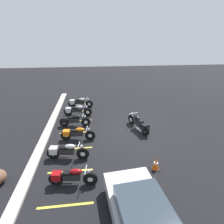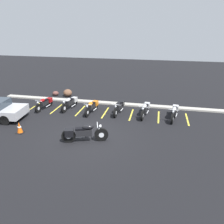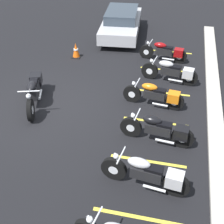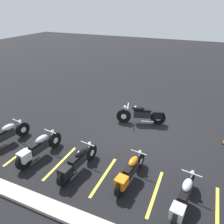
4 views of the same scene
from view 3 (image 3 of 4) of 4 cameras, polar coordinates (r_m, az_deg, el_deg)
ground at (r=11.11m, az=-11.97°, el=1.15°), size 60.00×60.00×0.00m
motorcycle_black_featured at (r=11.09m, az=-14.11°, el=3.91°), size 2.39×1.04×0.97m
parked_bike_0 at (r=13.94m, az=9.73°, el=10.81°), size 0.62×2.08×0.82m
parked_bike_1 at (r=12.27m, az=10.95°, el=7.27°), size 0.70×2.19×0.86m
parked_bike_2 at (r=10.72m, az=8.11°, el=3.09°), size 0.64×2.12×0.84m
parked_bike_3 at (r=9.16m, az=8.82°, el=-3.21°), size 0.65×2.19×0.86m
parked_bike_4 at (r=7.79m, az=6.77°, el=-11.21°), size 0.69×2.26×0.89m
car_silver at (r=16.46m, az=1.72°, el=16.04°), size 4.45×2.19×1.29m
concrete_curb at (r=10.33m, az=18.43°, el=-2.58°), size 18.00×0.50×0.12m
traffic_cone at (r=14.26m, az=-6.61°, el=11.11°), size 0.40×0.40×0.67m
stall_line_0 at (r=15.06m, az=10.37°, el=10.81°), size 0.10×2.10×0.00m
stall_line_1 at (r=13.38m, az=9.76°, el=7.64°), size 0.10×2.10×0.00m
stall_line_2 at (r=11.75m, az=8.98°, el=3.57°), size 0.10×2.10×0.00m
stall_line_3 at (r=10.21m, az=7.97°, el=-1.77°), size 0.10×2.10×0.00m
stall_line_4 at (r=8.79m, az=6.61°, el=-8.92°), size 0.10×2.10×0.00m
stall_line_5 at (r=7.56m, az=4.67°, el=-18.58°), size 0.10×2.10×0.00m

